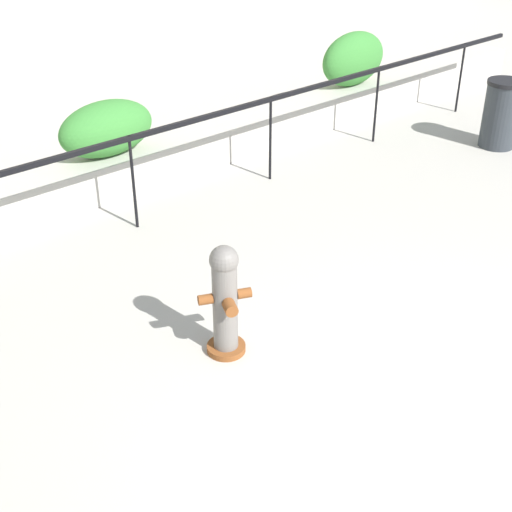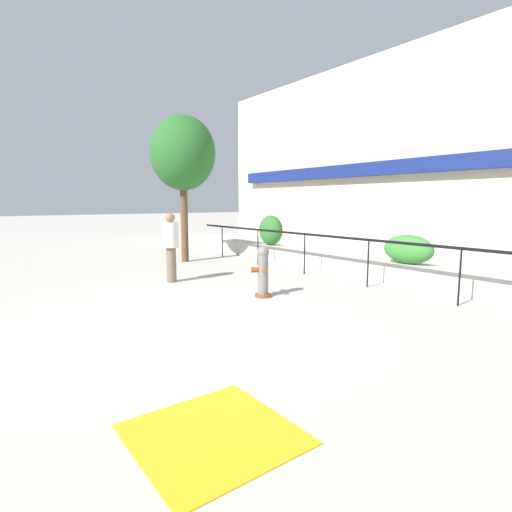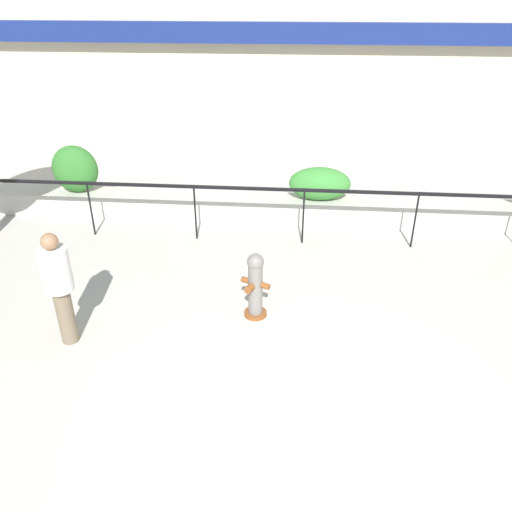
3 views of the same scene
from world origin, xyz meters
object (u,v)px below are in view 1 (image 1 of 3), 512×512
at_px(fire_hydrant, 225,300).
at_px(trash_bin, 501,114).
at_px(hedge_bush_1, 106,128).
at_px(hedge_bush_2, 353,59).

distance_m(fire_hydrant, trash_bin, 6.37).
bearing_deg(hedge_bush_1, fire_hydrant, -105.89).
height_order(hedge_bush_2, trash_bin, hedge_bush_2).
bearing_deg(fire_hydrant, hedge_bush_2, 32.92).
relative_size(hedge_bush_1, fire_hydrant, 1.21).
distance_m(hedge_bush_1, trash_bin, 5.76).
bearing_deg(hedge_bush_2, trash_bin, -76.79).
bearing_deg(hedge_bush_1, hedge_bush_2, 0.00).
distance_m(hedge_bush_2, fire_hydrant, 6.77).
bearing_deg(trash_bin, hedge_bush_1, 154.77).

